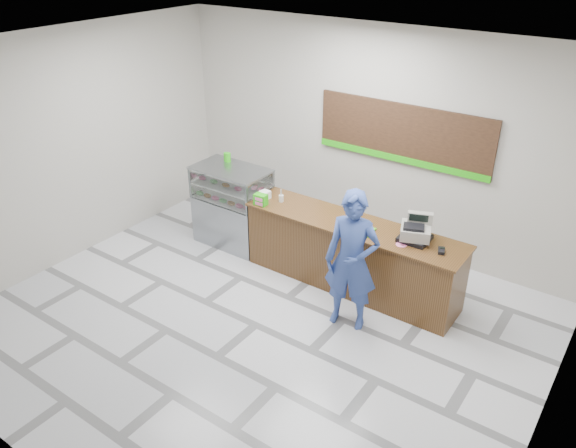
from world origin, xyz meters
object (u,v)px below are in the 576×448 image
Objects in this scene: sales_counter at (351,255)px; display_case at (232,206)px; customer at (352,261)px; serving_tray at (360,230)px; cash_register at (416,231)px.

display_case is (-2.22, -0.00, 0.16)m from sales_counter.
serving_tray is at bearing 97.55° from customer.
customer is (0.42, -0.77, 0.44)m from sales_counter.
display_case is 3.16m from cash_register.
customer reaches higher than sales_counter.
display_case is at bearing 150.20° from customer.
cash_register is 0.76m from serving_tray.
serving_tray is at bearing 173.46° from cash_register.
cash_register reaches higher than display_case.
cash_register reaches higher than serving_tray.
serving_tray is at bearing -2.94° from display_case.
display_case reaches higher than sales_counter.
serving_tray is 0.22× the size of customer.
display_case is at bearing -179.99° from sales_counter.
customer is at bearing -61.32° from sales_counter.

